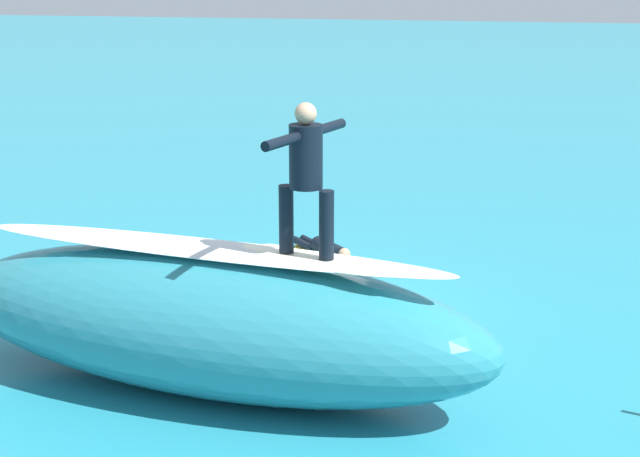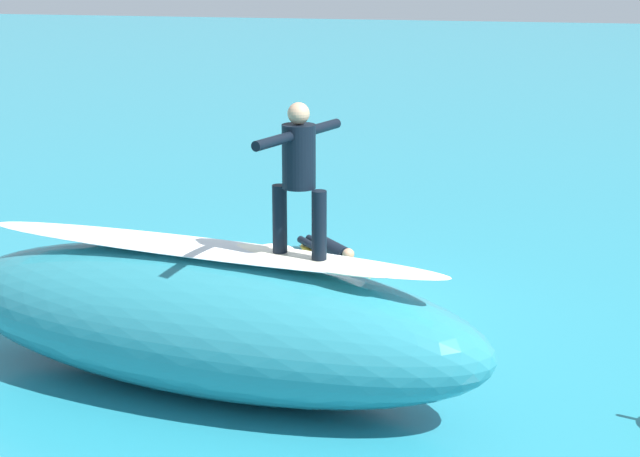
% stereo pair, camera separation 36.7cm
% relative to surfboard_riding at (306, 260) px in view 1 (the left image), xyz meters
% --- Properties ---
extents(ground_plane, '(120.00, 120.00, 0.00)m').
position_rel_surfboard_riding_xyz_m(ground_plane, '(0.67, -2.99, -1.69)').
color(ground_plane, teal).
extents(wave_crest, '(6.98, 3.14, 1.64)m').
position_rel_surfboard_riding_xyz_m(wave_crest, '(1.16, -0.19, -0.87)').
color(wave_crest, teal).
rests_on(wave_crest, ground_plane).
extents(wave_foam_lip, '(5.77, 1.63, 0.08)m').
position_rel_surfboard_riding_xyz_m(wave_foam_lip, '(1.16, -0.19, -0.01)').
color(wave_foam_lip, white).
rests_on(wave_foam_lip, wave_crest).
extents(surfboard_riding, '(2.29, 1.19, 0.09)m').
position_rel_surfboard_riding_xyz_m(surfboard_riding, '(0.00, 0.00, 0.00)').
color(surfboard_riding, '#EAE5C6').
rests_on(surfboard_riding, wave_crest).
extents(surfer_riding, '(0.63, 1.52, 1.66)m').
position_rel_surfboard_riding_xyz_m(surfer_riding, '(0.00, 0.00, 1.01)').
color(surfer_riding, black).
rests_on(surfer_riding, surfboard_riding).
extents(surfboard_paddling, '(1.80, 1.96, 0.09)m').
position_rel_surfboard_riding_xyz_m(surfboard_paddling, '(0.71, -5.11, -1.64)').
color(surfboard_paddling, yellow).
rests_on(surfboard_paddling, ground_plane).
extents(surfer_paddling, '(1.19, 1.32, 0.29)m').
position_rel_surfboard_riding_xyz_m(surfer_paddling, '(0.79, -5.20, -1.47)').
color(surfer_paddling, black).
rests_on(surfer_paddling, surfboard_paddling).
extents(foam_patch_near, '(1.07, 1.10, 0.17)m').
position_rel_surfboard_riding_xyz_m(foam_patch_near, '(3.76, -5.33, -1.61)').
color(foam_patch_near, white).
rests_on(foam_patch_near, ground_plane).
extents(foam_patch_mid, '(1.01, 1.05, 0.09)m').
position_rel_surfboard_riding_xyz_m(foam_patch_mid, '(1.77, -5.44, -1.64)').
color(foam_patch_mid, white).
rests_on(foam_patch_mid, ground_plane).
extents(foam_patch_far, '(0.66, 0.53, 0.18)m').
position_rel_surfboard_riding_xyz_m(foam_patch_far, '(0.24, -2.22, -1.60)').
color(foam_patch_far, white).
rests_on(foam_patch_far, ground_plane).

